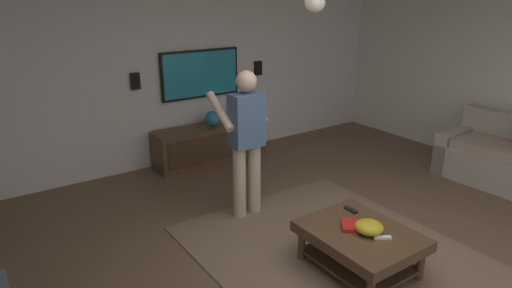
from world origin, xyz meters
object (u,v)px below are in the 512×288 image
Objects in this scene: coffee_table at (360,241)px; tv at (201,74)px; media_console at (211,143)px; wall_speaker_left at (258,68)px; person_standing at (246,136)px; remote_white at (383,238)px; wall_speaker_right at (135,81)px; book at (351,225)px; remote_black at (351,210)px; vase_round at (212,119)px; bowl at (369,227)px.

coffee_table is 3.56m from tv.
media_console is (3.17, -0.24, -0.02)m from coffee_table.
tv is 1.02m from wall_speaker_left.
person_standing is at bearing 142.11° from wall_speaker_left.
wall_speaker_right is (3.63, 0.78, 0.86)m from remote_white.
book is 1.00× the size of wall_speaker_right.
tv is at bearing 180.00° from media_console.
media_console reaches higher than remote_black.
tv is 3.43m from book.
vase_round is 1.20m from wall_speaker_right.
bowl is 3.66m from wall_speaker_right.
person_standing reaches higher than vase_round.
media_console is 1.38× the size of tv.
wall_speaker_left reaches higher than coffee_table.
remote_white is 0.68× the size of wall_speaker_right.
book is at bearing -5.09° from media_console.
person_standing is (-1.92, 0.48, -0.34)m from tv.
tv is (0.24, -0.00, 1.00)m from media_console.
vase_round is (3.04, -0.29, 0.24)m from book.
person_standing is 1.64m from bowl.
wall_speaker_right reaches higher than vase_round.
bowl is 1.67× the size of remote_white.
tv is 5.58× the size of book.
media_console is 3.38m from remote_white.
remote_white and remote_black have the same top height.
person_standing reaches higher than remote_black.
tv is 0.67m from vase_round.
person_standing is 2.48m from wall_speaker_left.
media_console is at bearing -1.15° from remote_black.
person_standing is 1.50m from book.
wall_speaker_right is at bearing 135.27° from remote_white.
coffee_table is 0.81× the size of tv.
book is at bearing 158.69° from wall_speaker_left.
media_console is 6.80× the size of bowl.
person_standing is at bearing 9.11° from coffee_table.
media_console is 1.44m from wall_speaker_left.
wall_speaker_right is (0.00, 2.00, 0.01)m from wall_speaker_left.
remote_black is at bearing 161.03° from wall_speaker_left.
coffee_table is 1.64m from person_standing.
person_standing is (-1.68, 0.48, 0.66)m from media_console.
coffee_table is 4.00× the size of bowl.
coffee_table is 3.16m from vase_round.
coffee_table is 0.16m from book.
tv is at bearing 3.43° from vase_round.
bowl reaches higher than coffee_table.
remote_black is at bearing -0.87° from media_console.
bowl reaches higher than remote_white.
remote_black is 2.83m from vase_round.
coffee_table is 3.78m from wall_speaker_left.
tv is 5.58× the size of wall_speaker_right.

